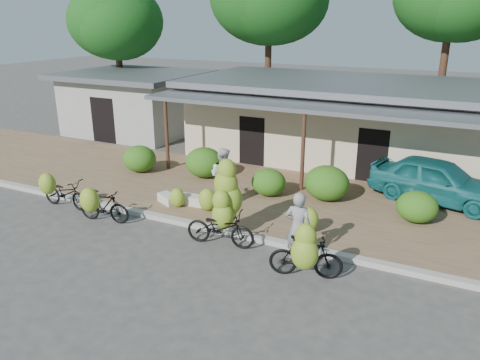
{
  "coord_description": "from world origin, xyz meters",
  "views": [
    {
      "loc": [
        4.84,
        -8.69,
        5.88
      ],
      "look_at": [
        -1.03,
        3.3,
        1.2
      ],
      "focal_mm": 35.0,
      "sensor_mm": 36.0,
      "label": 1
    }
  ],
  "objects_px": {
    "sack_near": "(192,200)",
    "teal_van": "(437,180)",
    "bike_center": "(223,211)",
    "bystander": "(223,176)",
    "bike_right": "(306,254)",
    "tree_back_left": "(114,19)",
    "bike_left": "(101,205)",
    "bike_far_left": "(63,192)",
    "vendor": "(298,228)",
    "sack_far": "(168,199)"
  },
  "relations": [
    {
      "from": "bike_left",
      "to": "teal_van",
      "type": "relative_size",
      "value": 0.4
    },
    {
      "from": "sack_near",
      "to": "vendor",
      "type": "height_order",
      "value": "vendor"
    },
    {
      "from": "bike_right",
      "to": "teal_van",
      "type": "distance_m",
      "value": 6.81
    },
    {
      "from": "sack_near",
      "to": "sack_far",
      "type": "bearing_deg",
      "value": -164.03
    },
    {
      "from": "bike_far_left",
      "to": "bike_left",
      "type": "height_order",
      "value": "bike_far_left"
    },
    {
      "from": "sack_far",
      "to": "bike_far_left",
      "type": "bearing_deg",
      "value": -151.0
    },
    {
      "from": "bike_left",
      "to": "vendor",
      "type": "xyz_separation_m",
      "value": [
        6.01,
        0.39,
        0.34
      ]
    },
    {
      "from": "sack_near",
      "to": "bystander",
      "type": "bearing_deg",
      "value": 29.34
    },
    {
      "from": "bike_left",
      "to": "bike_right",
      "type": "relative_size",
      "value": 0.94
    },
    {
      "from": "sack_near",
      "to": "vendor",
      "type": "distance_m",
      "value": 4.65
    },
    {
      "from": "sack_near",
      "to": "teal_van",
      "type": "distance_m",
      "value": 7.98
    },
    {
      "from": "vendor",
      "to": "sack_far",
      "type": "bearing_deg",
      "value": -20.43
    },
    {
      "from": "vendor",
      "to": "tree_back_left",
      "type": "bearing_deg",
      "value": -40.31
    },
    {
      "from": "bystander",
      "to": "tree_back_left",
      "type": "bearing_deg",
      "value": -31.73
    },
    {
      "from": "bike_left",
      "to": "bike_center",
      "type": "xyz_separation_m",
      "value": [
        3.82,
        0.58,
        0.29
      ]
    },
    {
      "from": "bike_center",
      "to": "bystander",
      "type": "relative_size",
      "value": 1.22
    },
    {
      "from": "tree_back_left",
      "to": "sack_near",
      "type": "relative_size",
      "value": 9.1
    },
    {
      "from": "bike_left",
      "to": "vendor",
      "type": "distance_m",
      "value": 6.03
    },
    {
      "from": "bike_far_left",
      "to": "bystander",
      "type": "distance_m",
      "value": 5.16
    },
    {
      "from": "bike_center",
      "to": "teal_van",
      "type": "height_order",
      "value": "bike_center"
    },
    {
      "from": "sack_far",
      "to": "teal_van",
      "type": "xyz_separation_m",
      "value": [
        7.81,
        3.99,
        0.58
      ]
    },
    {
      "from": "tree_back_left",
      "to": "bike_right",
      "type": "height_order",
      "value": "tree_back_left"
    },
    {
      "from": "sack_near",
      "to": "sack_far",
      "type": "xyz_separation_m",
      "value": [
        -0.8,
        -0.23,
        -0.01
      ]
    },
    {
      "from": "bike_far_left",
      "to": "teal_van",
      "type": "distance_m",
      "value": 12.09
    },
    {
      "from": "tree_back_left",
      "to": "sack_far",
      "type": "xyz_separation_m",
      "value": [
        10.18,
        -10.1,
        -5.47
      ]
    },
    {
      "from": "bike_center",
      "to": "sack_far",
      "type": "relative_size",
      "value": 3.05
    },
    {
      "from": "bike_left",
      "to": "sack_far",
      "type": "xyz_separation_m",
      "value": [
        1.0,
        1.99,
        -0.33
      ]
    },
    {
      "from": "bike_far_left",
      "to": "bike_center",
      "type": "bearing_deg",
      "value": -87.17
    },
    {
      "from": "bike_far_left",
      "to": "vendor",
      "type": "bearing_deg",
      "value": -89.05
    },
    {
      "from": "tree_back_left",
      "to": "bike_left",
      "type": "xyz_separation_m",
      "value": [
        9.18,
        -12.09,
        -5.13
      ]
    },
    {
      "from": "tree_back_left",
      "to": "vendor",
      "type": "distance_m",
      "value": 19.77
    },
    {
      "from": "bike_left",
      "to": "bystander",
      "type": "bearing_deg",
      "value": -52.86
    },
    {
      "from": "tree_back_left",
      "to": "sack_far",
      "type": "bearing_deg",
      "value": -44.78
    },
    {
      "from": "vendor",
      "to": "teal_van",
      "type": "distance_m",
      "value": 6.25
    },
    {
      "from": "bike_center",
      "to": "bike_right",
      "type": "bearing_deg",
      "value": -117.67
    },
    {
      "from": "bike_center",
      "to": "sack_near",
      "type": "distance_m",
      "value": 2.68
    },
    {
      "from": "teal_van",
      "to": "bike_right",
      "type": "bearing_deg",
      "value": 172.85
    },
    {
      "from": "bike_far_left",
      "to": "bike_right",
      "type": "bearing_deg",
      "value": -94.58
    },
    {
      "from": "bike_left",
      "to": "sack_far",
      "type": "bearing_deg",
      "value": -34.93
    },
    {
      "from": "sack_near",
      "to": "bike_right",
      "type": "bearing_deg",
      "value": -29.37
    },
    {
      "from": "bike_center",
      "to": "bystander",
      "type": "distance_m",
      "value": 2.43
    },
    {
      "from": "vendor",
      "to": "teal_van",
      "type": "height_order",
      "value": "vendor"
    },
    {
      "from": "bike_right",
      "to": "vendor",
      "type": "relative_size",
      "value": 0.97
    },
    {
      "from": "bystander",
      "to": "sack_far",
      "type": "bearing_deg",
      "value": 29.94
    },
    {
      "from": "bike_center",
      "to": "bike_right",
      "type": "xyz_separation_m",
      "value": [
        2.67,
        -1.0,
        -0.2
      ]
    },
    {
      "from": "bike_right",
      "to": "sack_near",
      "type": "xyz_separation_m",
      "value": [
        -4.7,
        2.64,
        -0.42
      ]
    },
    {
      "from": "tree_back_left",
      "to": "sack_near",
      "type": "xyz_separation_m",
      "value": [
        10.97,
        -9.87,
        -5.46
      ]
    },
    {
      "from": "bike_center",
      "to": "bike_right",
      "type": "height_order",
      "value": "bike_center"
    },
    {
      "from": "teal_van",
      "to": "vendor",
      "type": "bearing_deg",
      "value": 166.18
    },
    {
      "from": "bike_far_left",
      "to": "teal_van",
      "type": "relative_size",
      "value": 0.44
    }
  ]
}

